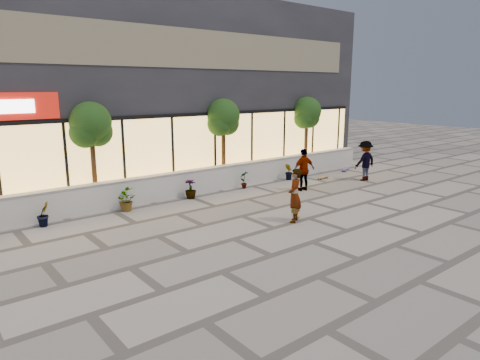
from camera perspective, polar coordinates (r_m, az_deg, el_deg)
ground at (r=12.77m, az=9.64°, el=-8.17°), size 80.00×80.00×0.00m
planter_wall at (r=17.83m, az=-7.29°, el=-0.42°), size 22.00×0.42×1.04m
retail_building at (r=22.26m, az=-15.14°, el=11.45°), size 24.00×9.17×8.50m
shrub_b at (r=15.24m, az=-24.75°, el=-4.16°), size 0.57×0.57×0.81m
shrub_c at (r=16.09m, az=-15.08°, el=-2.60°), size 0.68×0.77×0.81m
shrub_d at (r=17.35m, az=-6.61°, el=-1.17°), size 0.64×0.64×0.81m
shrub_e at (r=18.94m, az=0.56°, el=0.07°), size 0.46×0.35×0.81m
shrub_f at (r=20.79m, az=6.55°, el=1.10°), size 0.55×0.57×0.81m
tree_midwest at (r=16.58m, az=-19.25°, el=6.65°), size 1.60×1.50×3.92m
tree_mideast at (r=19.43m, az=-2.24°, el=8.06°), size 1.60×1.50×3.92m
tree_east at (r=23.12m, az=8.90°, el=8.62°), size 1.60×1.50×3.92m
skater_center at (r=14.29m, az=7.30°, el=-2.06°), size 0.79×0.74×1.81m
skater_right_near at (r=18.67m, az=8.50°, el=1.35°), size 1.14×0.63×1.84m
skater_right_far at (r=21.35m, az=16.32°, el=2.48°), size 1.29×0.82×1.92m
skateboard_center at (r=15.05m, az=7.50°, el=-4.62°), size 0.61×0.63×0.08m
skateboard_right_near at (r=21.38m, az=11.00°, el=0.36°), size 0.77×0.20×0.09m
skateboard_right_far at (r=23.65m, az=13.84°, el=1.40°), size 0.88×0.56×0.10m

